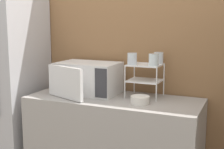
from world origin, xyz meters
TOP-DOWN VIEW (x-y plane):
  - wall_back at (0.00, 0.66)m, footprint 8.00×0.06m
  - counter at (0.00, 0.31)m, footprint 1.52×0.62m
  - microwave at (-0.30, 0.38)m, footprint 0.57×0.55m
  - dish_rack at (0.23, 0.46)m, footprint 0.29×0.25m
  - glass_front_left at (0.14, 0.39)m, footprint 0.08×0.08m
  - glass_back_right at (0.33, 0.54)m, footprint 0.08×0.08m
  - glass_front_right at (0.33, 0.39)m, footprint 0.08×0.08m
  - bowl at (0.27, 0.23)m, footprint 0.16×0.16m
  - refrigerator at (-1.23, 0.30)m, footprint 0.75×0.66m

SIDE VIEW (x-z plane):
  - counter at x=0.00m, z-range 0.00..0.92m
  - refrigerator at x=-1.23m, z-range 0.00..1.90m
  - bowl at x=0.27m, z-range 0.92..0.98m
  - microwave at x=-0.30m, z-range 0.92..1.21m
  - dish_rack at x=0.23m, z-range 0.99..1.28m
  - glass_front_left at x=0.14m, z-range 1.21..1.32m
  - glass_back_right at x=0.33m, z-range 1.21..1.32m
  - glass_front_right at x=0.33m, z-range 1.21..1.32m
  - wall_back at x=0.00m, z-range 0.00..2.60m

